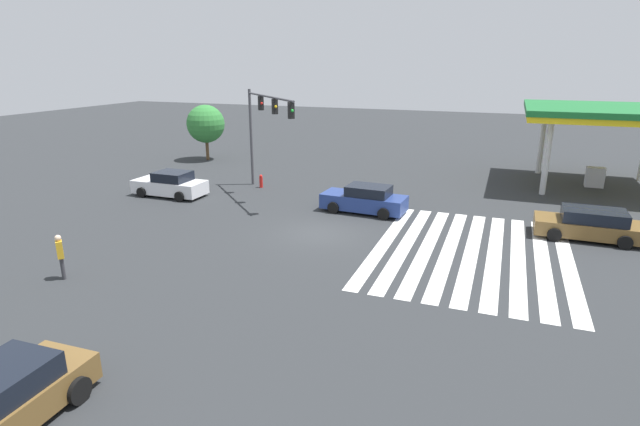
{
  "coord_description": "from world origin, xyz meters",
  "views": [
    {
      "loc": [
        -21.24,
        -8.01,
        7.98
      ],
      "look_at": [
        0.0,
        0.0,
        1.03
      ],
      "focal_mm": 28.0,
      "sensor_mm": 36.0,
      "label": 1
    }
  ],
  "objects_px": {
    "car_2": "(365,200)",
    "fire_hydrant": "(261,181)",
    "car_1": "(170,185)",
    "pedestrian": "(60,254)",
    "traffic_signal_mast": "(264,118)",
    "car_0": "(589,224)",
    "tree_corner_b": "(206,124)",
    "car_3": "(0,403)"
  },
  "relations": [
    {
      "from": "tree_corner_b",
      "to": "car_2",
      "type": "bearing_deg",
      "value": -121.22
    },
    {
      "from": "car_1",
      "to": "fire_hydrant",
      "type": "xyz_separation_m",
      "value": [
        3.83,
        -4.24,
        -0.28
      ]
    },
    {
      "from": "traffic_signal_mast",
      "to": "car_1",
      "type": "xyz_separation_m",
      "value": [
        -2.48,
        5.26,
        -4.0
      ]
    },
    {
      "from": "car_3",
      "to": "pedestrian",
      "type": "xyz_separation_m",
      "value": [
        6.68,
        5.36,
        0.3
      ]
    },
    {
      "from": "pedestrian",
      "to": "car_2",
      "type": "bearing_deg",
      "value": 7.58
    },
    {
      "from": "tree_corner_b",
      "to": "traffic_signal_mast",
      "type": "bearing_deg",
      "value": -131.01
    },
    {
      "from": "car_1",
      "to": "tree_corner_b",
      "type": "relative_size",
      "value": 0.98
    },
    {
      "from": "car_2",
      "to": "tree_corner_b",
      "type": "xyz_separation_m",
      "value": [
        9.97,
        16.45,
        2.27
      ]
    },
    {
      "from": "car_0",
      "to": "tree_corner_b",
      "type": "height_order",
      "value": "tree_corner_b"
    },
    {
      "from": "car_0",
      "to": "car_3",
      "type": "bearing_deg",
      "value": 54.03
    },
    {
      "from": "car_1",
      "to": "car_3",
      "type": "distance_m",
      "value": 20.44
    },
    {
      "from": "pedestrian",
      "to": "fire_hydrant",
      "type": "relative_size",
      "value": 2.04
    },
    {
      "from": "car_0",
      "to": "pedestrian",
      "type": "distance_m",
      "value": 22.77
    },
    {
      "from": "tree_corner_b",
      "to": "car_1",
      "type": "bearing_deg",
      "value": -158.12
    },
    {
      "from": "car_2",
      "to": "tree_corner_b",
      "type": "height_order",
      "value": "tree_corner_b"
    },
    {
      "from": "car_3",
      "to": "tree_corner_b",
      "type": "xyz_separation_m",
      "value": [
        29.15,
        13.44,
        2.3
      ]
    },
    {
      "from": "traffic_signal_mast",
      "to": "car_1",
      "type": "bearing_deg",
      "value": -109.77
    },
    {
      "from": "car_1",
      "to": "pedestrian",
      "type": "height_order",
      "value": "pedestrian"
    },
    {
      "from": "car_0",
      "to": "fire_hydrant",
      "type": "xyz_separation_m",
      "value": [
        3.37,
        18.79,
        -0.26
      ]
    },
    {
      "from": "tree_corner_b",
      "to": "fire_hydrant",
      "type": "relative_size",
      "value": 5.28
    },
    {
      "from": "tree_corner_b",
      "to": "fire_hydrant",
      "type": "bearing_deg",
      "value": -129.24
    },
    {
      "from": "car_0",
      "to": "car_3",
      "type": "relative_size",
      "value": 1.06
    },
    {
      "from": "traffic_signal_mast",
      "to": "car_0",
      "type": "height_order",
      "value": "traffic_signal_mast"
    },
    {
      "from": "car_3",
      "to": "car_1",
      "type": "bearing_deg",
      "value": -155.29
    },
    {
      "from": "car_0",
      "to": "car_2",
      "type": "relative_size",
      "value": 0.99
    },
    {
      "from": "traffic_signal_mast",
      "to": "tree_corner_b",
      "type": "bearing_deg",
      "value": -176.01
    },
    {
      "from": "car_0",
      "to": "tree_corner_b",
      "type": "xyz_separation_m",
      "value": [
        10.39,
        27.38,
        2.29
      ]
    },
    {
      "from": "traffic_signal_mast",
      "to": "car_1",
      "type": "distance_m",
      "value": 7.06
    },
    {
      "from": "traffic_signal_mast",
      "to": "fire_hydrant",
      "type": "distance_m",
      "value": 4.6
    },
    {
      "from": "pedestrian",
      "to": "tree_corner_b",
      "type": "relative_size",
      "value": 0.39
    },
    {
      "from": "traffic_signal_mast",
      "to": "fire_hydrant",
      "type": "xyz_separation_m",
      "value": [
        1.35,
        1.02,
        -4.27
      ]
    },
    {
      "from": "car_3",
      "to": "tree_corner_b",
      "type": "distance_m",
      "value": 32.18
    },
    {
      "from": "car_0",
      "to": "car_3",
      "type": "distance_m",
      "value": 23.37
    },
    {
      "from": "fire_hydrant",
      "to": "pedestrian",
      "type": "bearing_deg",
      "value": 178.09
    },
    {
      "from": "car_2",
      "to": "car_3",
      "type": "xyz_separation_m",
      "value": [
        -19.18,
        3.01,
        -0.03
      ]
    },
    {
      "from": "car_1",
      "to": "car_3",
      "type": "xyz_separation_m",
      "value": [
        -18.31,
        -9.08,
        -0.02
      ]
    },
    {
      "from": "car_3",
      "to": "pedestrian",
      "type": "relative_size",
      "value": 2.49
    },
    {
      "from": "car_2",
      "to": "fire_hydrant",
      "type": "height_order",
      "value": "car_2"
    },
    {
      "from": "traffic_signal_mast",
      "to": "car_0",
      "type": "relative_size",
      "value": 1.35
    },
    {
      "from": "car_2",
      "to": "traffic_signal_mast",
      "type": "bearing_deg",
      "value": -9.86
    },
    {
      "from": "fire_hydrant",
      "to": "tree_corner_b",
      "type": "bearing_deg",
      "value": 50.76
    },
    {
      "from": "pedestrian",
      "to": "fire_hydrant",
      "type": "distance_m",
      "value": 15.47
    }
  ]
}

